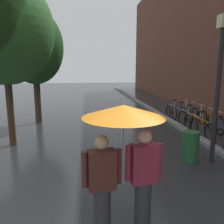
% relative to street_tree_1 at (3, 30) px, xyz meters
% --- Properties ---
extents(kerb_strip, '(0.30, 36.00, 0.12)m').
position_rel_street_tree_1_xyz_m(kerb_strip, '(6.52, 4.80, -3.64)').
color(kerb_strip, slate).
rests_on(kerb_strip, ground).
extents(street_tree_1, '(3.09, 3.09, 5.40)m').
position_rel_street_tree_1_xyz_m(street_tree_1, '(0.00, 0.00, 0.00)').
color(street_tree_1, '#473323').
rests_on(street_tree_1, ground).
extents(street_tree_2, '(2.60, 2.60, 5.19)m').
position_rel_street_tree_1_xyz_m(street_tree_2, '(0.21, 3.24, -0.21)').
color(street_tree_2, '#473323').
rests_on(street_tree_2, ground).
extents(parked_bicycle_3, '(1.10, 0.73, 0.96)m').
position_rel_street_tree_1_xyz_m(parked_bicycle_3, '(7.21, -0.59, -3.32)').
color(parked_bicycle_3, black).
rests_on(parked_bicycle_3, ground).
extents(parked_bicycle_4, '(1.15, 0.81, 0.96)m').
position_rel_street_tree_1_xyz_m(parked_bicycle_4, '(7.10, 0.28, -3.32)').
color(parked_bicycle_4, black).
rests_on(parked_bicycle_4, ground).
extents(parked_bicycle_5, '(1.14, 0.80, 0.96)m').
position_rel_street_tree_1_xyz_m(parked_bicycle_5, '(7.15, 0.98, -3.32)').
color(parked_bicycle_5, black).
rests_on(parked_bicycle_5, ground).
extents(parked_bicycle_6, '(1.16, 0.84, 0.96)m').
position_rel_street_tree_1_xyz_m(parked_bicycle_6, '(7.28, 1.86, -3.32)').
color(parked_bicycle_6, black).
rests_on(parked_bicycle_6, ground).
extents(parked_bicycle_7, '(1.12, 0.76, 0.96)m').
position_rel_street_tree_1_xyz_m(parked_bicycle_7, '(7.29, 2.71, -3.32)').
color(parked_bicycle_7, black).
rests_on(parked_bicycle_7, ground).
extents(parked_bicycle_8, '(1.12, 0.77, 0.96)m').
position_rel_street_tree_1_xyz_m(parked_bicycle_8, '(7.26, 3.46, -3.32)').
color(parked_bicycle_8, black).
rests_on(parked_bicycle_8, ground).
extents(couple_under_umbrella, '(1.23, 1.20, 2.03)m').
position_rel_street_tree_1_xyz_m(couple_under_umbrella, '(3.01, -4.50, -2.30)').
color(couple_under_umbrella, '#2D2D33').
rests_on(couple_under_umbrella, ground).
extents(street_lamp_post, '(0.24, 0.24, 3.85)m').
position_rel_street_tree_1_xyz_m(street_lamp_post, '(5.92, -2.09, -1.42)').
color(street_lamp_post, black).
rests_on(street_lamp_post, ground).
extents(litter_bin, '(0.44, 0.44, 0.85)m').
position_rel_street_tree_1_xyz_m(litter_bin, '(5.33, -1.99, -3.27)').
color(litter_bin, '#1E4C28').
rests_on(litter_bin, ground).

